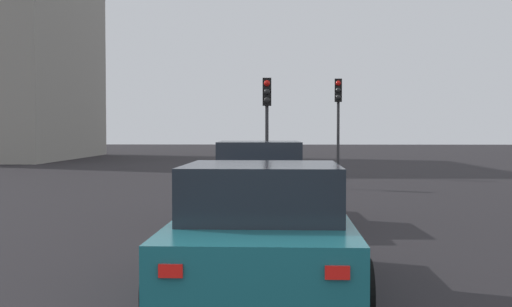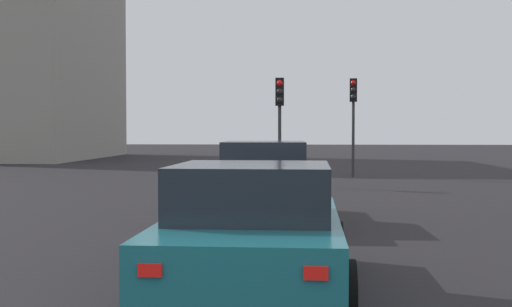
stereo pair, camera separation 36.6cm
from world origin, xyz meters
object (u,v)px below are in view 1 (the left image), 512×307
(car_teal_second, at_px, (263,231))
(traffic_light_near_left, at_px, (338,106))
(car_silver_lead, at_px, (259,183))
(traffic_light_near_right, at_px, (267,108))

(car_teal_second, height_order, traffic_light_near_left, traffic_light_near_left)
(car_silver_lead, distance_m, car_teal_second, 5.73)
(car_silver_lead, height_order, traffic_light_near_right, traffic_light_near_right)
(traffic_light_near_left, bearing_deg, traffic_light_near_right, -24.98)
(car_teal_second, relative_size, traffic_light_near_left, 1.07)
(car_silver_lead, xyz_separation_m, car_teal_second, (-5.73, -0.16, -0.06))
(traffic_light_near_right, bearing_deg, car_teal_second, -1.18)
(car_silver_lead, height_order, car_teal_second, car_silver_lead)
(car_silver_lead, relative_size, traffic_light_near_right, 1.23)
(car_silver_lead, height_order, traffic_light_near_left, traffic_light_near_left)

